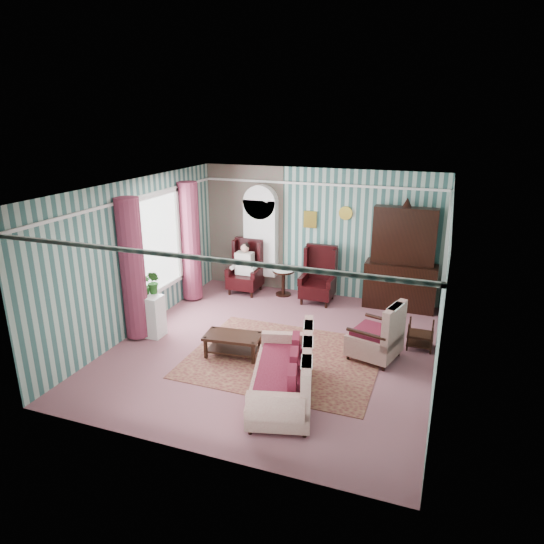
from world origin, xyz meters
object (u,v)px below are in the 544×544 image
(seated_woman, at_px, (245,269))
(coffee_table, at_px, (233,345))
(bookcase, at_px, (261,243))
(wingback_left, at_px, (245,267))
(floral_armchair, at_px, (375,333))
(wingback_right, at_px, (318,275))
(sofa, at_px, (282,367))
(dresser_hutch, at_px, (402,256))
(round_side_table, at_px, (283,283))
(nest_table, at_px, (420,334))
(plant_stand, at_px, (149,316))

(seated_woman, bearing_deg, coffee_table, -70.76)
(bookcase, height_order, wingback_left, bookcase)
(bookcase, relative_size, floral_armchair, 2.40)
(wingback_right, bearing_deg, sofa, -82.42)
(seated_woman, bearing_deg, dresser_hutch, 4.41)
(round_side_table, relative_size, nest_table, 1.11)
(coffee_table, bearing_deg, nest_table, 24.93)
(round_side_table, bearing_deg, plant_stand, -120.38)
(round_side_table, xyz_separation_m, coffee_table, (0.13, -3.11, -0.10))
(seated_woman, bearing_deg, wingback_right, 0.00)
(seated_woman, height_order, coffee_table, seated_woman)
(bookcase, xyz_separation_m, nest_table, (3.82, -1.94, -0.85))
(bookcase, height_order, sofa, bookcase)
(seated_woman, bearing_deg, floral_armchair, -33.21)
(sofa, height_order, floral_armchair, sofa)
(nest_table, relative_size, coffee_table, 0.56)
(plant_stand, xyz_separation_m, coffee_table, (1.83, -0.21, -0.20))
(seated_woman, relative_size, round_side_table, 1.97)
(seated_woman, bearing_deg, bookcase, 57.34)
(plant_stand, height_order, floral_armchair, floral_armchair)
(plant_stand, distance_m, sofa, 3.30)
(wingback_left, distance_m, nest_table, 4.37)
(wingback_right, relative_size, floral_armchair, 1.34)
(nest_table, bearing_deg, bookcase, 153.08)
(round_side_table, height_order, floral_armchair, floral_armchair)
(wingback_left, relative_size, coffee_table, 1.30)
(wingback_right, bearing_deg, coffee_table, -103.60)
(plant_stand, bearing_deg, coffee_table, -6.58)
(wingback_right, relative_size, coffee_table, 1.30)
(wingback_right, distance_m, seated_woman, 1.75)
(wingback_right, xyz_separation_m, plant_stand, (-2.55, -2.75, -0.22))
(sofa, bearing_deg, floral_armchair, -46.21)
(sofa, height_order, coffee_table, sofa)
(round_side_table, height_order, coffee_table, round_side_table)
(wingback_right, distance_m, plant_stand, 3.76)
(round_side_table, xyz_separation_m, nest_table, (3.17, -1.70, -0.03))
(dresser_hutch, relative_size, plant_stand, 2.95)
(dresser_hutch, bearing_deg, seated_woman, -175.59)
(coffee_table, bearing_deg, wingback_left, 109.24)
(wingback_left, bearing_deg, plant_stand, -106.22)
(bookcase, distance_m, wingback_right, 1.63)
(wingback_right, height_order, seated_woman, wingback_right)
(dresser_hutch, height_order, floral_armchair, dresser_hutch)
(sofa, bearing_deg, wingback_right, -7.14)
(wingback_left, height_order, round_side_table, wingback_left)
(seated_woman, relative_size, plant_stand, 1.47)
(nest_table, bearing_deg, wingback_left, 159.15)
(nest_table, xyz_separation_m, floral_armchair, (-0.72, -0.64, 0.20))
(nest_table, height_order, coffee_table, nest_table)
(bookcase, xyz_separation_m, wingback_left, (-0.25, -0.39, -0.50))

